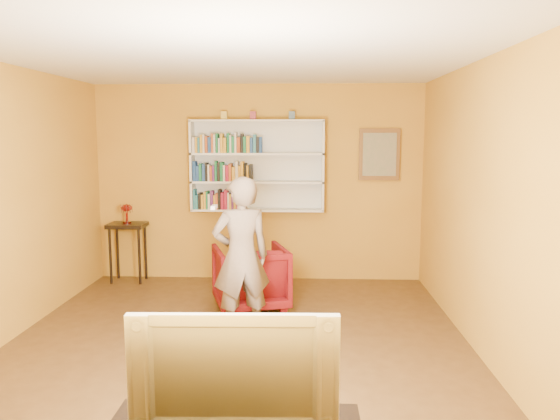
# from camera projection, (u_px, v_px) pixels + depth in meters

# --- Properties ---
(room_shell) EXTENTS (5.30, 5.80, 2.88)m
(room_shell) POSITION_uv_depth(u_px,v_px,m) (236.00, 242.00, 5.12)
(room_shell) COLOR #462E16
(room_shell) RESTS_ON ground
(bookshelf) EXTENTS (1.80, 0.29, 1.23)m
(bookshelf) POSITION_uv_depth(u_px,v_px,m) (258.00, 166.00, 7.43)
(bookshelf) COLOR silver
(bookshelf) RESTS_ON room_shell
(books_row_lower) EXTENTS (0.67, 0.19, 0.27)m
(books_row_lower) POSITION_uv_depth(u_px,v_px,m) (220.00, 200.00, 7.41)
(books_row_lower) COLOR #226880
(books_row_lower) RESTS_ON bookshelf
(books_row_middle) EXTENTS (0.80, 0.19, 0.27)m
(books_row_middle) POSITION_uv_depth(u_px,v_px,m) (224.00, 172.00, 7.35)
(books_row_middle) COLOR navy
(books_row_middle) RESTS_ON bookshelf
(books_row_upper) EXTENTS (0.93, 0.19, 0.27)m
(books_row_upper) POSITION_uv_depth(u_px,v_px,m) (227.00, 144.00, 7.30)
(books_row_upper) COLOR beige
(books_row_upper) RESTS_ON bookshelf
(ornament_left) EXTENTS (0.08, 0.08, 0.11)m
(ornament_left) POSITION_uv_depth(u_px,v_px,m) (224.00, 116.00, 7.30)
(ornament_left) COLOR gold
(ornament_left) RESTS_ON bookshelf
(ornament_centre) EXTENTS (0.08, 0.08, 0.11)m
(ornament_centre) POSITION_uv_depth(u_px,v_px,m) (253.00, 116.00, 7.28)
(ornament_centre) COLOR maroon
(ornament_centre) RESTS_ON bookshelf
(ornament_right) EXTENTS (0.08, 0.08, 0.11)m
(ornament_right) POSITION_uv_depth(u_px,v_px,m) (292.00, 115.00, 7.26)
(ornament_right) COLOR #445C71
(ornament_right) RESTS_ON bookshelf
(framed_painting) EXTENTS (0.55, 0.05, 0.70)m
(framed_painting) POSITION_uv_depth(u_px,v_px,m) (379.00, 154.00, 7.38)
(framed_painting) COLOR brown
(framed_painting) RESTS_ON room_shell
(console_table) EXTENTS (0.50, 0.38, 0.81)m
(console_table) POSITION_uv_depth(u_px,v_px,m) (128.00, 233.00, 7.48)
(console_table) COLOR black
(console_table) RESTS_ON ground
(ruby_lustre) EXTENTS (0.16, 0.16, 0.26)m
(ruby_lustre) POSITION_uv_depth(u_px,v_px,m) (127.00, 210.00, 7.43)
(ruby_lustre) COLOR #970F0D
(ruby_lustre) RESTS_ON console_table
(armchair) EXTENTS (1.00, 1.01, 0.74)m
(armchair) POSITION_uv_depth(u_px,v_px,m) (250.00, 277.00, 6.33)
(armchair) COLOR #4E050D
(armchair) RESTS_ON ground
(person) EXTENTS (0.68, 0.56, 1.61)m
(person) POSITION_uv_depth(u_px,v_px,m) (241.00, 257.00, 5.45)
(person) COLOR #6A5A4E
(person) RESTS_ON ground
(game_remote) EXTENTS (0.04, 0.15, 0.04)m
(game_remote) POSITION_uv_depth(u_px,v_px,m) (214.00, 207.00, 5.18)
(game_remote) COLOR white
(game_remote) RESTS_ON person
(television) EXTENTS (1.09, 0.18, 0.63)m
(television) POSITION_uv_depth(u_px,v_px,m) (235.00, 364.00, 2.91)
(television) COLOR black
(television) RESTS_ON tv_cabinet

